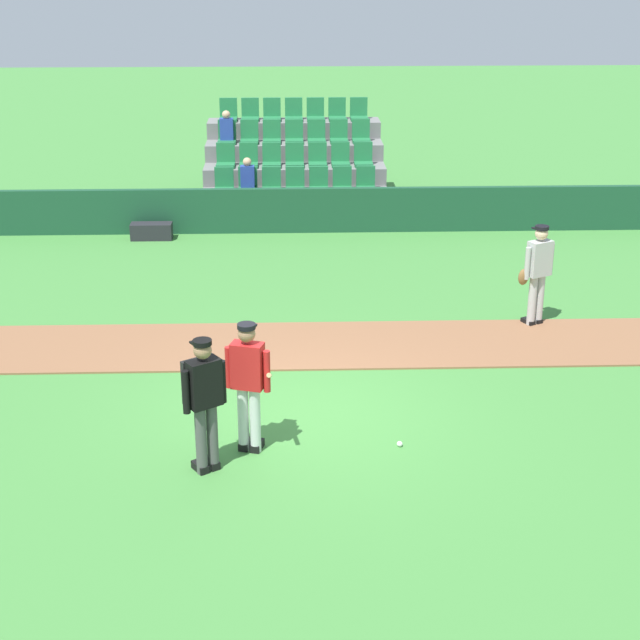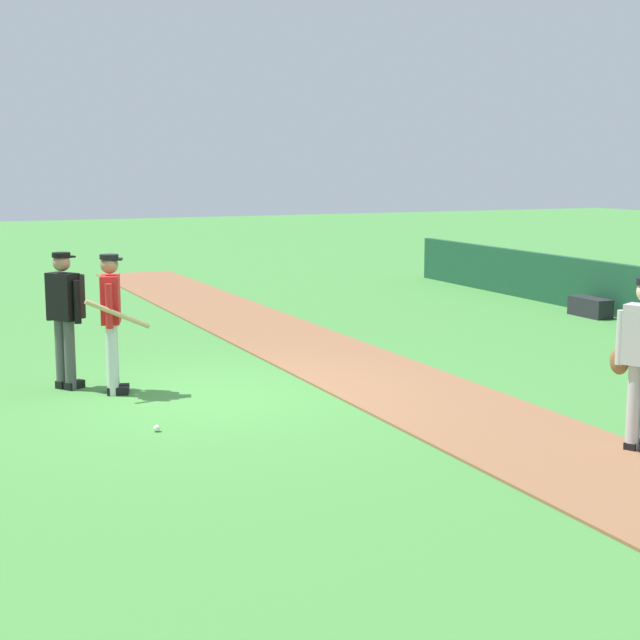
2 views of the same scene
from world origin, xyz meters
The scene contains 6 objects.
ground_plane centered at (0.00, 0.00, 0.00)m, with size 80.00×80.00×0.00m, color #42843A.
infield_dirt_path centered at (0.00, 2.47, 0.01)m, with size 28.00×1.96×0.03m, color brown.
batter_red_jersey centered at (-0.69, -0.97, 0.97)m, with size 0.59×0.80×1.76m.
umpire_home_plate centered at (-1.21, -1.45, 1.00)m, with size 0.53×0.47×1.76m.
baseball centered at (1.25, -0.94, 0.04)m, with size 0.07×0.07×0.07m, color white.
equipment_bag centered at (-3.18, 8.63, 0.18)m, with size 0.90×0.36×0.36m, color #232328.
Camera 2 is at (11.18, -3.49, 2.86)m, focal length 54.17 mm.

